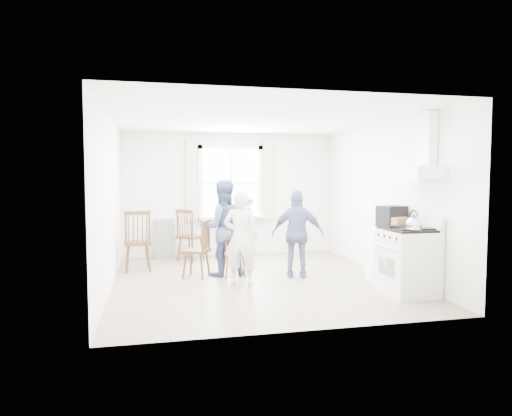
{
  "coord_description": "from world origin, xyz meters",
  "views": [
    {
      "loc": [
        -1.61,
        -7.13,
        1.69
      ],
      "look_at": [
        0.04,
        0.2,
        1.16
      ],
      "focal_mm": 32.0,
      "sensor_mm": 36.0,
      "label": 1
    }
  ],
  "objects_px": {
    "low_cabinet": "(388,255)",
    "windsor_chair_a": "(138,234)",
    "gas_stove": "(408,261)",
    "person_left": "(241,238)",
    "person_mid": "(223,228)",
    "windsor_chair_b": "(235,245)",
    "windsor_chair_c": "(202,242)",
    "stereo_stack": "(392,216)",
    "person_right": "(298,234)"
  },
  "relations": [
    {
      "from": "low_cabinet",
      "to": "windsor_chair_a",
      "type": "relative_size",
      "value": 0.82
    },
    {
      "from": "gas_stove",
      "to": "person_left",
      "type": "relative_size",
      "value": 0.76
    },
    {
      "from": "low_cabinet",
      "to": "person_mid",
      "type": "distance_m",
      "value": 2.73
    },
    {
      "from": "windsor_chair_b",
      "to": "windsor_chair_c",
      "type": "relative_size",
      "value": 0.9
    },
    {
      "from": "windsor_chair_a",
      "to": "windsor_chair_c",
      "type": "distance_m",
      "value": 1.27
    },
    {
      "from": "gas_stove",
      "to": "stereo_stack",
      "type": "bearing_deg",
      "value": 82.35
    },
    {
      "from": "low_cabinet",
      "to": "windsor_chair_c",
      "type": "bearing_deg",
      "value": 159.97
    },
    {
      "from": "person_mid",
      "to": "gas_stove",
      "type": "bearing_deg",
      "value": 138.61
    },
    {
      "from": "windsor_chair_c",
      "to": "person_mid",
      "type": "height_order",
      "value": "person_mid"
    },
    {
      "from": "stereo_stack",
      "to": "windsor_chair_c",
      "type": "distance_m",
      "value": 3.07
    },
    {
      "from": "windsor_chair_a",
      "to": "windsor_chair_c",
      "type": "relative_size",
      "value": 1.12
    },
    {
      "from": "gas_stove",
      "to": "person_right",
      "type": "bearing_deg",
      "value": 130.82
    },
    {
      "from": "stereo_stack",
      "to": "person_mid",
      "type": "height_order",
      "value": "person_mid"
    },
    {
      "from": "stereo_stack",
      "to": "person_left",
      "type": "xyz_separation_m",
      "value": [
        -2.3,
        0.44,
        -0.33
      ]
    },
    {
      "from": "windsor_chair_a",
      "to": "person_left",
      "type": "xyz_separation_m",
      "value": [
        1.58,
        -1.37,
        0.07
      ]
    },
    {
      "from": "low_cabinet",
      "to": "person_mid",
      "type": "bearing_deg",
      "value": 155.39
    },
    {
      "from": "stereo_stack",
      "to": "windsor_chair_b",
      "type": "bearing_deg",
      "value": 156.33
    },
    {
      "from": "gas_stove",
      "to": "stereo_stack",
      "type": "xyz_separation_m",
      "value": [
        0.08,
        0.62,
        0.58
      ]
    },
    {
      "from": "gas_stove",
      "to": "windsor_chair_b",
      "type": "xyz_separation_m",
      "value": [
        -2.21,
        1.63,
        0.05
      ]
    },
    {
      "from": "windsor_chair_c",
      "to": "person_left",
      "type": "relative_size",
      "value": 0.66
    },
    {
      "from": "person_mid",
      "to": "windsor_chair_b",
      "type": "bearing_deg",
      "value": 127.77
    },
    {
      "from": "person_mid",
      "to": "windsor_chair_a",
      "type": "bearing_deg",
      "value": -27.11
    },
    {
      "from": "windsor_chair_a",
      "to": "windsor_chair_b",
      "type": "relative_size",
      "value": 1.24
    },
    {
      "from": "stereo_stack",
      "to": "windsor_chair_b",
      "type": "relative_size",
      "value": 0.49
    },
    {
      "from": "windsor_chair_c",
      "to": "person_mid",
      "type": "xyz_separation_m",
      "value": [
        0.36,
        0.1,
        0.21
      ]
    },
    {
      "from": "windsor_chair_b",
      "to": "person_mid",
      "type": "bearing_deg",
      "value": 131.75
    },
    {
      "from": "low_cabinet",
      "to": "windsor_chair_a",
      "type": "xyz_separation_m",
      "value": [
        -3.87,
        1.73,
        0.22
      ]
    },
    {
      "from": "windsor_chair_a",
      "to": "windsor_chair_c",
      "type": "bearing_deg",
      "value": -33.65
    },
    {
      "from": "gas_stove",
      "to": "low_cabinet",
      "type": "distance_m",
      "value": 0.7
    },
    {
      "from": "windsor_chair_a",
      "to": "windsor_chair_b",
      "type": "height_order",
      "value": "windsor_chair_a"
    },
    {
      "from": "low_cabinet",
      "to": "person_right",
      "type": "height_order",
      "value": "person_right"
    },
    {
      "from": "windsor_chair_a",
      "to": "person_right",
      "type": "relative_size",
      "value": 0.75
    },
    {
      "from": "person_mid",
      "to": "low_cabinet",
      "type": "bearing_deg",
      "value": 151.41
    },
    {
      "from": "windsor_chair_b",
      "to": "person_right",
      "type": "xyz_separation_m",
      "value": [
        1.01,
        -0.24,
        0.19
      ]
    },
    {
      "from": "windsor_chair_b",
      "to": "person_left",
      "type": "bearing_deg",
      "value": -90.55
    },
    {
      "from": "gas_stove",
      "to": "person_mid",
      "type": "height_order",
      "value": "person_mid"
    },
    {
      "from": "windsor_chair_c",
      "to": "person_mid",
      "type": "bearing_deg",
      "value": 15.52
    },
    {
      "from": "gas_stove",
      "to": "person_left",
      "type": "distance_m",
      "value": 2.47
    },
    {
      "from": "stereo_stack",
      "to": "windsor_chair_c",
      "type": "relative_size",
      "value": 0.44
    },
    {
      "from": "low_cabinet",
      "to": "gas_stove",
      "type": "bearing_deg",
      "value": -95.68
    },
    {
      "from": "windsor_chair_a",
      "to": "windsor_chair_b",
      "type": "xyz_separation_m",
      "value": [
        1.59,
        -0.8,
        -0.13
      ]
    },
    {
      "from": "person_right",
      "to": "stereo_stack",
      "type": "bearing_deg",
      "value": 167.59
    },
    {
      "from": "stereo_stack",
      "to": "windsor_chair_b",
      "type": "distance_m",
      "value": 2.56
    },
    {
      "from": "low_cabinet",
      "to": "windsor_chair_b",
      "type": "xyz_separation_m",
      "value": [
        -2.28,
        0.93,
        0.09
      ]
    },
    {
      "from": "low_cabinet",
      "to": "windsor_chair_b",
      "type": "distance_m",
      "value": 2.46
    },
    {
      "from": "windsor_chair_c",
      "to": "person_left",
      "type": "bearing_deg",
      "value": -51.52
    },
    {
      "from": "stereo_stack",
      "to": "person_right",
      "type": "relative_size",
      "value": 0.29
    },
    {
      "from": "windsor_chair_b",
      "to": "person_mid",
      "type": "distance_m",
      "value": 0.38
    },
    {
      "from": "low_cabinet",
      "to": "windsor_chair_a",
      "type": "height_order",
      "value": "windsor_chair_a"
    },
    {
      "from": "windsor_chair_b",
      "to": "windsor_chair_c",
      "type": "bearing_deg",
      "value": 169.52
    }
  ]
}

